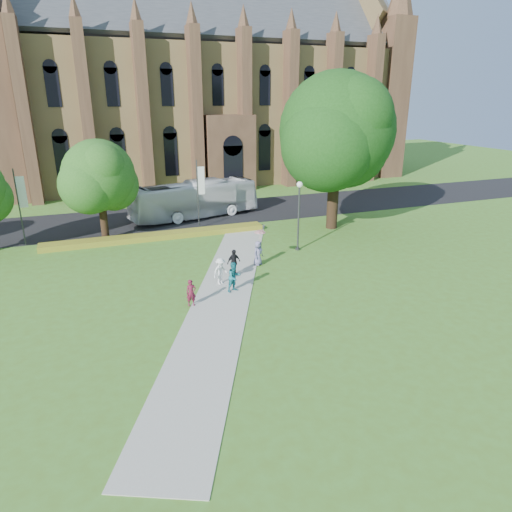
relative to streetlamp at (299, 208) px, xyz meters
name	(u,v)px	position (x,y,z in m)	size (l,w,h in m)	color
ground	(230,298)	(-7.50, -6.50, -3.30)	(160.00, 160.00, 0.00)	#4B6F21
road	(167,217)	(-7.50, 13.50, -3.29)	(160.00, 10.00, 0.02)	black
footpath	(225,291)	(-7.50, -5.50, -3.28)	(3.20, 30.00, 0.04)	#B2B2A8
flower_hedge	(158,236)	(-9.50, 6.70, -3.07)	(18.00, 1.40, 0.45)	gold
cathedral	(208,81)	(2.50, 33.23, 9.69)	(52.60, 18.25, 28.00)	brown
streetlamp	(299,208)	(0.00, 0.00, 0.00)	(0.44, 0.44, 5.24)	#38383D
large_tree	(337,131)	(5.50, 4.50, 5.07)	(9.60, 9.60, 13.20)	#332114
street_tree_1	(99,176)	(-13.50, 8.00, 1.93)	(5.60, 5.60, 8.05)	#332114
banner_pole_0	(199,190)	(-5.39, 8.70, 0.09)	(0.70, 0.10, 6.00)	#38383D
banner_pole_1	(20,203)	(-19.39, 8.70, 0.09)	(0.70, 0.10, 6.00)	#38383D
tour_coach	(195,199)	(-4.93, 12.44, -1.53)	(2.93, 12.51, 3.49)	white
pedestrian_0	(191,293)	(-9.84, -6.81, -2.49)	(0.56, 0.37, 1.53)	maroon
pedestrian_1	(234,277)	(-6.99, -5.77, -2.35)	(0.89, 0.69, 1.82)	#197480
pedestrian_2	(220,271)	(-7.43, -4.40, -2.41)	(1.09, 0.63, 1.68)	silver
pedestrian_3	(234,262)	(-6.18, -3.25, -2.39)	(1.02, 0.42, 1.74)	black
pedestrian_4	(258,253)	(-4.01, -2.02, -2.41)	(0.83, 0.54, 1.69)	slate
parasol	(260,236)	(-3.83, -1.92, -1.23)	(0.76, 0.76, 0.66)	#D898B5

